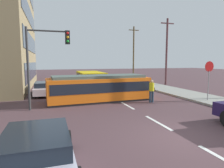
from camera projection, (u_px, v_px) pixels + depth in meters
ground_plane at (110, 96)px, 17.17m from camera, size 120.00×120.00×0.00m
sidewalk_curb_right at (206, 99)px, 15.47m from camera, size 3.20×36.00×0.14m
lane_stripe_1 at (158, 123)px, 9.61m from camera, size 0.16×2.40×0.01m
lane_stripe_2 at (127, 105)px, 13.39m from camera, size 0.16×2.40×0.01m
lane_stripe_3 at (98, 89)px, 21.09m from camera, size 0.16×2.40×0.01m
lane_stripe_4 at (88, 83)px, 26.76m from camera, size 0.16×2.40×0.01m
streetcar_tram at (99, 88)px, 14.86m from camera, size 7.74×2.86×1.97m
city_bus at (91, 79)px, 22.21m from camera, size 2.61×5.77×1.82m
pedestrian_crossing at (152, 90)px, 14.28m from camera, size 0.50×0.36×1.67m
parked_sedan_near at (37, 151)px, 5.21m from camera, size 2.04×4.16×1.19m
parked_sedan_mid at (46, 88)px, 17.45m from camera, size 2.13×4.27×1.19m
stop_sign at (209, 73)px, 14.32m from camera, size 0.76×0.07×2.88m
traffic_light_mast at (45, 53)px, 11.99m from camera, size 2.60×0.33×5.06m
utility_pole_mid at (167, 51)px, 24.30m from camera, size 1.80×0.24×8.26m
utility_pole_far at (134, 52)px, 32.87m from camera, size 1.80×0.24×8.80m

